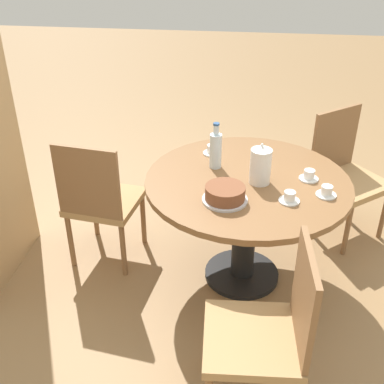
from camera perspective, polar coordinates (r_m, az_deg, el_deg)
ground_plane at (r=3.13m, az=5.87°, el=-9.79°), size 14.00×14.00×0.00m
dining_table at (r=2.81m, az=6.47°, el=-1.08°), size 1.17×1.17×0.70m
chair_a at (r=2.17m, az=8.97°, el=-15.95°), size 0.45×0.45×0.88m
chair_b at (r=3.46m, az=17.67°, el=2.24°), size 0.59×0.59×0.88m
chair_c at (r=3.04m, az=-10.84°, el=-0.88°), size 0.47×0.47×0.88m
coffee_pot at (r=2.66m, az=8.13°, el=3.20°), size 0.12×0.12×0.24m
water_bottle at (r=2.80m, az=2.82°, el=5.05°), size 0.07×0.07×0.28m
cake_main at (r=2.50m, az=3.94°, el=-0.23°), size 0.24×0.24×0.08m
cup_a at (r=2.65m, az=15.65°, el=0.02°), size 0.11×0.11×0.06m
cup_b at (r=3.00m, az=2.36°, el=4.97°), size 0.11×0.11×0.06m
cup_c at (r=2.55m, az=11.48°, el=-0.66°), size 0.11×0.11×0.06m
cup_d at (r=2.78m, az=13.70°, el=1.89°), size 0.11×0.11×0.06m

